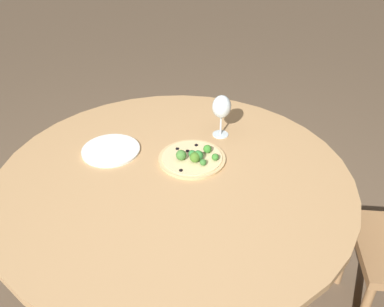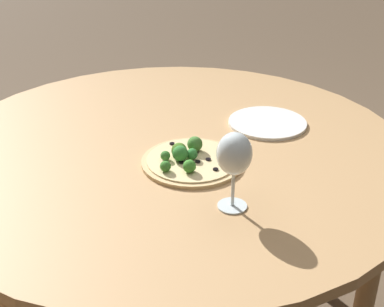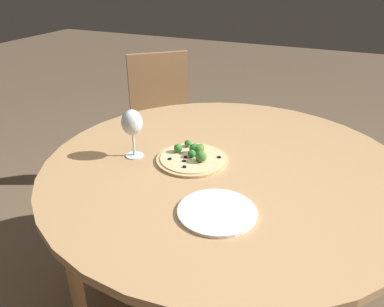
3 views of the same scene
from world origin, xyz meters
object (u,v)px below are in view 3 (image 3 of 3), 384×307
pizza (193,157)px  wine_glass (132,124)px  chair (164,123)px  plate_near (217,212)px

pizza → wine_glass: (0.22, 0.06, 0.12)m
chair → pizza: size_ratio=3.35×
wine_glass → plate_near: (-0.42, 0.22, -0.13)m
pizza → wine_glass: size_ratio=1.43×
chair → wine_glass: bearing=-110.3°
chair → plate_near: size_ratio=3.78×
pizza → plate_near: 0.34m
wine_glass → plate_near: bearing=152.6°
chair → plate_near: (-0.74, 1.06, 0.24)m
pizza → chair: bearing=-55.3°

